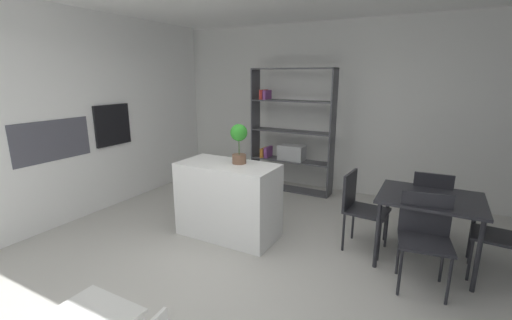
{
  "coord_description": "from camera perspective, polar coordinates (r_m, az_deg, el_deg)",
  "views": [
    {
      "loc": [
        1.69,
        -2.75,
        1.98
      ],
      "look_at": [
        0.01,
        0.34,
        1.09
      ],
      "focal_mm": 23.78,
      "sensor_mm": 36.0,
      "label": 1
    }
  ],
  "objects": [
    {
      "name": "built_in_oven",
      "position": [
        5.56,
        -22.99,
        5.48
      ],
      "size": [
        0.06,
        0.6,
        0.61
      ],
      "color": "black",
      "rests_on": "ground_plane"
    },
    {
      "name": "dining_table",
      "position": [
        3.99,
        27.19,
        -6.65
      ],
      "size": [
        1.0,
        0.81,
        0.75
      ],
      "color": "#232328",
      "rests_on": "ground_plane"
    },
    {
      "name": "dining_chair_near",
      "position": [
        3.63,
        26.51,
        -10.69
      ],
      "size": [
        0.51,
        0.49,
        0.9
      ],
      "rotation": [
        0.0,
        0.0,
        0.15
      ],
      "color": "#232328",
      "rests_on": "ground_plane"
    },
    {
      "name": "cabinet_niche_splashback",
      "position": [
        5.07,
        -31.05,
        2.8
      ],
      "size": [
        0.01,
        1.01,
        0.52
      ],
      "color": "#4C4C56",
      "rests_on": "ground_plane"
    },
    {
      "name": "dining_chair_island_side",
      "position": [
        4.1,
        16.9,
        -7.03
      ],
      "size": [
        0.49,
        0.45,
        0.9
      ],
      "rotation": [
        0.0,
        0.0,
        1.49
      ],
      "color": "#232328",
      "rests_on": "ground_plane"
    },
    {
      "name": "kitchen_island",
      "position": [
        4.26,
        -4.68,
        -6.71
      ],
      "size": [
        1.22,
        0.62,
        0.93
      ],
      "primitive_type": "cube",
      "color": "white",
      "rests_on": "ground_plane"
    },
    {
      "name": "back_partition",
      "position": [
        6.01,
        12.18,
        8.48
      ],
      "size": [
        6.67,
        0.06,
        2.84
      ],
      "primitive_type": "cube",
      "color": "silver",
      "rests_on": "ground_plane"
    },
    {
      "name": "potted_plant_on_island",
      "position": [
        4.06,
        -2.89,
        3.39
      ],
      "size": [
        0.2,
        0.2,
        0.48
      ],
      "color": "brown",
      "rests_on": "kitchen_island"
    },
    {
      "name": "open_bookshelf",
      "position": [
        5.85,
        5.68,
        3.94
      ],
      "size": [
        1.43,
        0.31,
        2.09
      ],
      "color": "#4C4C51",
      "rests_on": "ground_plane"
    },
    {
      "name": "dining_chair_far",
      "position": [
        4.44,
        27.27,
        -6.26
      ],
      "size": [
        0.42,
        0.43,
        0.92
      ],
      "rotation": [
        0.0,
        0.0,
        3.19
      ],
      "color": "#232328",
      "rests_on": "ground_plane"
    },
    {
      "name": "tall_cabinet_run_left",
      "position": [
        5.43,
        -30.91,
        6.24
      ],
      "size": [
        0.62,
        5.43,
        2.84
      ],
      "primitive_type": "cube",
      "color": "white",
      "rests_on": "ground_plane"
    },
    {
      "name": "ground_plane",
      "position": [
        3.79,
        -2.7,
        -17.37
      ],
      "size": [
        9.16,
        9.16,
        0.0
      ],
      "primitive_type": "plane",
      "color": "beige"
    }
  ]
}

